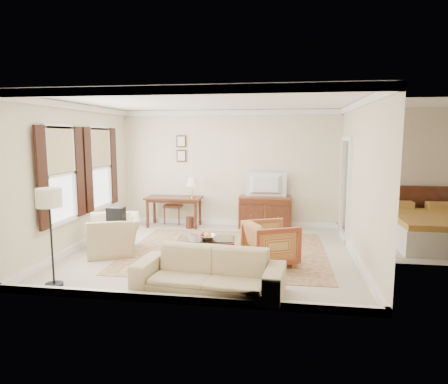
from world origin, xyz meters
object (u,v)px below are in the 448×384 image
(sideboard, at_px, (265,212))
(striped_armchair, at_px, (270,241))
(writing_desk, at_px, (174,201))
(sofa, at_px, (209,265))
(coffee_table, at_px, (206,244))
(tv, at_px, (266,177))
(club_armchair, at_px, (115,228))

(sideboard, bearing_deg, striped_armchair, -85.25)
(writing_desk, bearing_deg, sofa, -67.72)
(sideboard, bearing_deg, sofa, -97.98)
(coffee_table, distance_m, striped_armchair, 1.15)
(writing_desk, relative_size, tv, 1.43)
(striped_armchair, bearing_deg, tv, -20.05)
(writing_desk, bearing_deg, sideboard, 4.21)
(tv, distance_m, sofa, 4.35)
(club_armchair, relative_size, sofa, 0.51)
(coffee_table, bearing_deg, club_armchair, 171.31)
(club_armchair, distance_m, sofa, 2.79)
(tv, relative_size, sofa, 0.45)
(writing_desk, xyz_separation_m, club_armchair, (-0.52, -2.37, -0.16))
(tv, distance_m, striped_armchair, 2.93)
(sideboard, distance_m, club_armchair, 3.77)
(striped_armchair, relative_size, sofa, 0.39)
(coffee_table, bearing_deg, sideboard, 72.00)
(writing_desk, distance_m, club_armchair, 2.43)
(sideboard, xyz_separation_m, coffee_table, (-0.92, -2.82, -0.07))
(tv, distance_m, club_armchair, 3.84)
(sofa, bearing_deg, tv, 87.38)
(sideboard, bearing_deg, tv, -90.00)
(sideboard, xyz_separation_m, tv, (0.00, -0.02, 0.87))
(writing_desk, bearing_deg, club_armchair, -102.44)
(striped_armchair, bearing_deg, writing_desk, 18.51)
(writing_desk, distance_m, striped_armchair, 3.65)
(writing_desk, relative_size, coffee_table, 1.27)
(sofa, bearing_deg, sideboard, 87.42)
(sideboard, bearing_deg, coffee_table, -108.00)
(tv, bearing_deg, sideboard, -90.00)
(sideboard, distance_m, striped_armchair, 2.83)
(sideboard, relative_size, coffee_table, 1.18)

